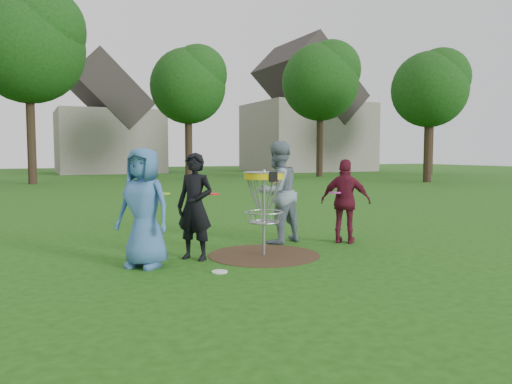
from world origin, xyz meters
name	(u,v)px	position (x,y,z in m)	size (l,w,h in m)	color
ground	(264,255)	(0.00, 0.00, 0.00)	(100.00, 100.00, 0.00)	#19470F
dirt_patch	(264,255)	(0.00, 0.00, 0.00)	(1.80, 1.80, 0.01)	#47331E
player_blue	(144,208)	(-1.92, -0.01, 0.86)	(0.84, 0.55, 1.72)	#38639A
player_black	(195,206)	(-1.10, 0.17, 0.82)	(0.60, 0.39, 1.65)	black
player_grey	(278,192)	(0.72, 0.90, 0.93)	(0.90, 0.70, 1.86)	slate
player_maroon	(346,201)	(1.82, 0.35, 0.77)	(0.90, 0.37, 1.53)	maroon
disc_on_grass	(220,272)	(-1.06, -0.78, 0.01)	(0.22, 0.22, 0.02)	white
disc_golf_basket	(264,192)	(0.00, 0.00, 1.02)	(0.66, 0.67, 1.38)	#9EA0A5
held_discs	(252,190)	(-0.09, 0.27, 1.04)	(3.41, 0.91, 0.22)	#8CDC18
tree_row	(100,66)	(0.44, 20.67, 6.21)	(51.20, 17.42, 9.90)	#38281C
house_row	(135,121)	(4.78, 33.07, 4.14)	(44.50, 10.65, 11.62)	gray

